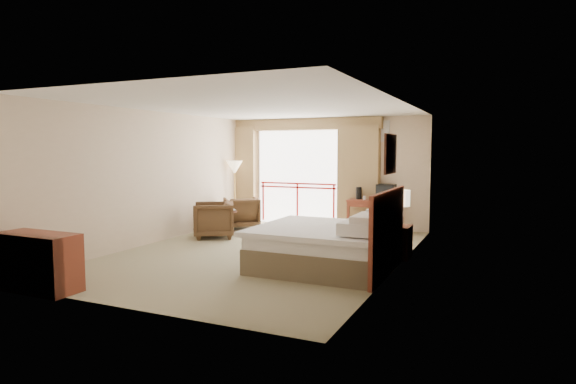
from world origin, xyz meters
The scene contains 29 objects.
floor centered at (0.00, 0.00, 0.00)m, with size 7.00×7.00×0.00m, color gray.
ceiling centered at (0.00, 0.00, 2.70)m, with size 7.00×7.00×0.00m, color white.
wall_back centered at (0.00, 3.50, 1.35)m, with size 5.00×5.00×0.00m, color beige.
wall_front centered at (0.00, -3.50, 1.35)m, with size 5.00×5.00×0.00m, color beige.
wall_left centered at (-2.50, 0.00, 1.35)m, with size 7.00×7.00×0.00m, color beige.
wall_right centered at (2.50, 0.00, 1.35)m, with size 7.00×7.00×0.00m, color beige.
balcony_door centered at (-0.80, 3.48, 1.20)m, with size 2.40×2.40×0.00m, color white.
balcony_railing centered at (-0.80, 3.46, 0.81)m, with size 2.09×0.03×1.02m.
curtain_left centered at (-2.45, 3.35, 1.25)m, with size 1.00×0.26×2.50m, color olive.
curtain_right centered at (0.85, 3.35, 1.25)m, with size 1.00×0.26×2.50m, color olive.
valance centered at (-0.80, 3.38, 2.55)m, with size 4.40×0.22×0.28m, color olive.
hvac_vent centered at (1.30, 3.47, 2.35)m, with size 0.50×0.04×0.50m, color silver.
bed centered at (1.50, -0.60, 0.38)m, with size 2.13×2.06×0.97m.
headboard centered at (2.46, -0.60, 0.65)m, with size 0.06×2.10×1.30m, color maroon.
framed_art centered at (2.47, -0.60, 1.85)m, with size 0.04×0.72×0.60m.
nightstand centered at (2.38, 0.60, 0.29)m, with size 0.40×0.48×0.58m, color maroon.
table_lamp centered at (2.38, 0.65, 1.05)m, with size 0.35×0.35×0.61m.
phone centered at (2.33, 0.45, 0.62)m, with size 0.20×0.16×0.09m, color black.
desk centered at (1.27, 3.17, 0.59)m, with size 1.15×0.56×0.75m.
tv centered at (1.57, 3.11, 0.94)m, with size 0.41×0.33×0.38m.
coffee_maker centered at (0.92, 3.12, 0.89)m, with size 0.13×0.13×0.29m, color black.
cup centered at (1.07, 3.07, 0.79)m, with size 0.06×0.06×0.09m, color white.
wastebasket centered at (0.96, 2.68, 0.16)m, with size 0.26×0.26×0.33m, color black.
armchair_far centered at (-1.78, 2.29, 0.00)m, with size 0.81×0.83×0.76m, color #452E1B.
armchair_near centered at (-1.71, 0.94, 0.00)m, with size 0.83×0.85×0.78m, color #452E1B.
side_table centered at (-1.79, 1.64, 0.35)m, with size 0.46×0.46×0.51m.
book centered at (-1.79, 1.64, 0.51)m, with size 0.18×0.25×0.02m, color white.
floor_lamp centered at (-2.29, 2.83, 1.40)m, with size 0.42×0.42×1.63m.
dresser centered at (-1.67, -3.42, 0.39)m, with size 1.18×0.50×0.79m.
Camera 1 is at (4.07, -7.85, 1.91)m, focal length 30.00 mm.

